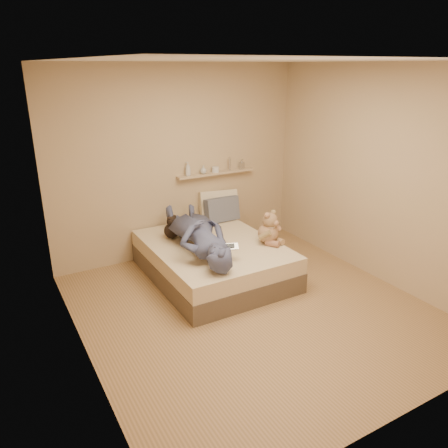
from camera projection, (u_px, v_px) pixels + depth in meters
room at (256, 197)px, 4.43m from camera, size 3.80×3.80×3.80m
bed at (213, 260)px, 5.56m from camera, size 1.50×1.90×0.45m
game_console at (230, 247)px, 4.94m from camera, size 0.21×0.14×0.07m
teddy_bear at (269, 230)px, 5.43m from camera, size 0.34×0.35×0.43m
dark_plush at (172, 228)px, 5.61m from camera, size 0.20×0.20×0.31m
pillow_cream at (219, 205)px, 6.34m from camera, size 0.59×0.38×0.43m
pillow_grey at (222, 209)px, 6.22m from camera, size 0.50×0.21×0.36m
person at (198, 233)px, 5.25m from camera, size 0.87×1.77×0.41m
wall_shelf at (216, 173)px, 6.25m from camera, size 1.20×0.12×0.03m
shelf_bottles at (209, 168)px, 6.17m from camera, size 0.96×0.11×0.19m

